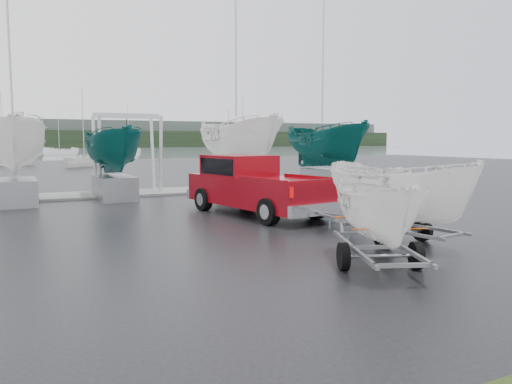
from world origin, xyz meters
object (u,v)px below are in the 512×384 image
at_px(trailer_parked, 380,159).
at_px(boat_hoist, 127,142).
at_px(pickup_truck, 251,183).
at_px(trailer_hitched, 401,138).

bearing_deg(trailer_parked, boat_hoist, 118.55).
bearing_deg(pickup_truck, trailer_hitched, -90.00).
bearing_deg(trailer_parked, pickup_truck, 106.01).
height_order(trailer_hitched, boat_hoist, trailer_hitched).
xyz_separation_m(trailer_hitched, boat_hoist, (-3.92, 15.53, -0.17)).
distance_m(trailer_hitched, boat_hoist, 16.02).
bearing_deg(boat_hoist, trailer_parked, -84.24).
bearing_deg(pickup_truck, boat_hoist, 97.64).
bearing_deg(pickup_truck, trailer_parked, -106.56).
relative_size(pickup_truck, trailer_parked, 1.58).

